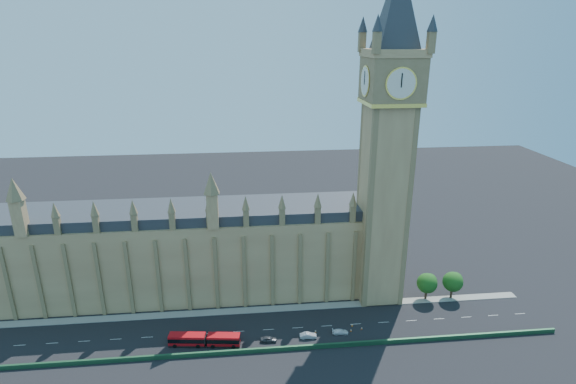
{
  "coord_description": "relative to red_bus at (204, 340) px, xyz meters",
  "views": [
    {
      "loc": [
        -1.21,
        -102.43,
        74.76
      ],
      "look_at": [
        10.36,
        10.0,
        35.72
      ],
      "focal_mm": 28.0,
      "sensor_mm": 36.0,
      "label": 1
    }
  ],
  "objects": [
    {
      "name": "bridge_parapet",
      "position": [
        12.66,
        -4.3,
        -1.03
      ],
      "size": [
        160.0,
        0.6,
        1.2
      ],
      "primitive_type": "cube",
      "color": "#1E4C2D",
      "rests_on": "ground"
    },
    {
      "name": "cone_d",
      "position": [
        38.7,
        1.66,
        -1.31
      ],
      "size": [
        0.41,
        0.41,
        0.64
      ],
      "rotation": [
        0.0,
        0.0,
        0.02
      ],
      "color": "black",
      "rests_on": "ground"
    },
    {
      "name": "cone_b",
      "position": [
        41.78,
        2.21,
        -1.32
      ],
      "size": [
        0.4,
        0.4,
        0.62
      ],
      "rotation": [
        0.0,
        0.0,
        -0.02
      ],
      "color": "black",
      "rests_on": "ground"
    },
    {
      "name": "tree_east_far",
      "position": [
        72.89,
        14.78,
        4.02
      ],
      "size": [
        6.0,
        6.0,
        8.5
      ],
      "color": "#382619",
      "rests_on": "ground"
    },
    {
      "name": "kerb_north",
      "position": [
        12.66,
        14.2,
        -1.55
      ],
      "size": [
        160.0,
        3.0,
        0.16
      ],
      "primitive_type": "cube",
      "color": "gray",
      "rests_on": "ground"
    },
    {
      "name": "car_silver",
      "position": [
        26.85,
        0.1,
        -0.9
      ],
      "size": [
        4.48,
        1.73,
        1.45
      ],
      "primitive_type": "imported",
      "rotation": [
        0.0,
        0.0,
        1.53
      ],
      "color": "#AFB2B8",
      "rests_on": "ground"
    },
    {
      "name": "cone_c",
      "position": [
        39.53,
        3.84,
        -1.26
      ],
      "size": [
        0.52,
        0.52,
        0.75
      ],
      "rotation": [
        0.0,
        0.0,
        0.13
      ],
      "color": "black",
      "rests_on": "ground"
    },
    {
      "name": "elizabeth_tower",
      "position": [
        50.66,
        18.69,
        52.93
      ],
      "size": [
        20.59,
        20.59,
        105.0
      ],
      "color": "#A47B4F",
      "rests_on": "ground"
    },
    {
      "name": "ground",
      "position": [
        12.66,
        4.7,
        -1.63
      ],
      "size": [
        400.0,
        400.0,
        0.0
      ],
      "primitive_type": "plane",
      "color": "black",
      "rests_on": "ground"
    },
    {
      "name": "red_bus",
      "position": [
        0.0,
        0.0,
        0.0
      ],
      "size": [
        18.37,
        4.82,
        3.09
      ],
      "rotation": [
        0.0,
        0.0,
        -0.12
      ],
      "color": "red",
      "rests_on": "ground"
    },
    {
      "name": "palace_westminster",
      "position": [
        -12.34,
        26.7,
        12.24
      ],
      "size": [
        120.0,
        20.0,
        28.0
      ],
      "color": "#A47B4F",
      "rests_on": "ground"
    },
    {
      "name": "car_grey",
      "position": [
        16.42,
        -0.33,
        -0.92
      ],
      "size": [
        4.32,
        2.06,
        1.43
      ],
      "primitive_type": "imported",
      "rotation": [
        0.0,
        0.0,
        1.48
      ],
      "color": "#3F4147",
      "rests_on": "ground"
    },
    {
      "name": "car_white",
      "position": [
        35.59,
        0.96,
        -1.01
      ],
      "size": [
        4.36,
        2.02,
        1.23
      ],
      "primitive_type": "imported",
      "rotation": [
        0.0,
        0.0,
        1.5
      ],
      "color": "white",
      "rests_on": "ground"
    },
    {
      "name": "tree_east_near",
      "position": [
        64.89,
        14.78,
        4.02
      ],
      "size": [
        6.0,
        6.0,
        8.5
      ],
      "color": "#382619",
      "rests_on": "ground"
    },
    {
      "name": "cone_a",
      "position": [
        29.11,
        2.14,
        -1.28
      ],
      "size": [
        0.48,
        0.48,
        0.7
      ],
      "rotation": [
        0.0,
        0.0,
        0.1
      ],
      "color": "black",
      "rests_on": "ground"
    }
  ]
}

